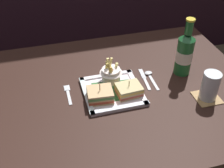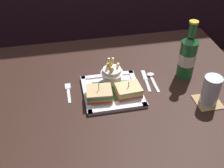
{
  "view_description": "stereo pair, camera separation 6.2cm",
  "coord_description": "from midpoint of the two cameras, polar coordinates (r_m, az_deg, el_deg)",
  "views": [
    {
      "loc": [
        -0.24,
        -0.89,
        1.51
      ],
      "look_at": [
        -0.0,
        -0.01,
        0.79
      ],
      "focal_mm": 45.81,
      "sensor_mm": 36.0,
      "label": 1
    },
    {
      "loc": [
        -0.18,
        -0.91,
        1.51
      ],
      "look_at": [
        -0.0,
        -0.01,
        0.79
      ],
      "focal_mm": 45.81,
      "sensor_mm": 36.0,
      "label": 2
    }
  ],
  "objects": [
    {
      "name": "sandwich_half_right",
      "position": [
        1.15,
        4.83,
        -1.37
      ],
      "size": [
        0.1,
        0.09,
        0.07
      ],
      "color": "tan",
      "rests_on": "square_plate"
    },
    {
      "name": "fries_cup",
      "position": [
        1.21,
        1.47,
        2.25
      ],
      "size": [
        0.1,
        0.1,
        0.11
      ],
      "color": "silver",
      "rests_on": "square_plate"
    },
    {
      "name": "drink_coaster",
      "position": [
        1.21,
        19.95,
        -3.4
      ],
      "size": [
        0.1,
        0.1,
        0.0
      ],
      "primitive_type": "cube",
      "color": "#9C7546",
      "rests_on": "dining_table"
    },
    {
      "name": "beer_bottle",
      "position": [
        1.28,
        16.21,
        5.43
      ],
      "size": [
        0.07,
        0.07,
        0.26
      ],
      "color": "#1D5D2A",
      "rests_on": "dining_table"
    },
    {
      "name": "dining_table",
      "position": [
        1.28,
        1.37,
        -5.5
      ],
      "size": [
        1.22,
        0.9,
        0.75
      ],
      "color": "black",
      "rests_on": "ground_plane"
    },
    {
      "name": "knife",
      "position": [
        1.27,
        8.16,
        0.83
      ],
      "size": [
        0.03,
        0.16,
        0.0
      ],
      "color": "silver",
      "rests_on": "dining_table"
    },
    {
      "name": "square_plate",
      "position": [
        1.18,
        1.51,
        -1.55
      ],
      "size": [
        0.24,
        0.24,
        0.02
      ],
      "color": "white",
      "rests_on": "dining_table"
    },
    {
      "name": "fork",
      "position": [
        1.2,
        -7.24,
        -1.55
      ],
      "size": [
        0.02,
        0.13,
        0.0
      ],
      "color": "silver",
      "rests_on": "dining_table"
    },
    {
      "name": "spoon",
      "position": [
        1.28,
        9.3,
        1.32
      ],
      "size": [
        0.03,
        0.14,
        0.01
      ],
      "color": "silver",
      "rests_on": "dining_table"
    },
    {
      "name": "sandwich_half_left",
      "position": [
        1.13,
        -1.03,
        -2.08
      ],
      "size": [
        0.11,
        0.09,
        0.08
      ],
      "color": "tan",
      "rests_on": "square_plate"
    },
    {
      "name": "water_glass",
      "position": [
        1.18,
        20.48,
        -1.49
      ],
      "size": [
        0.07,
        0.07,
        0.12
      ],
      "color": "silver",
      "rests_on": "dining_table"
    }
  ]
}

